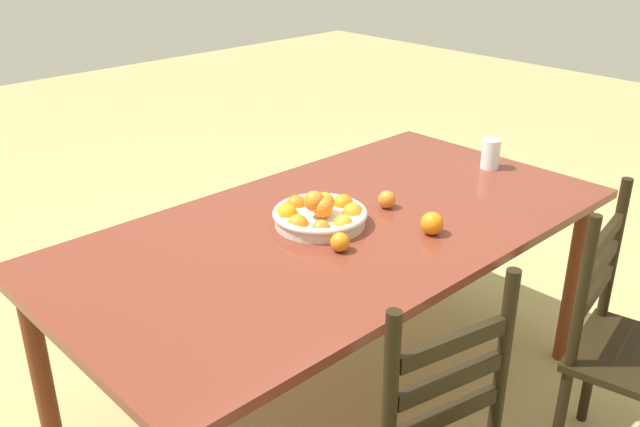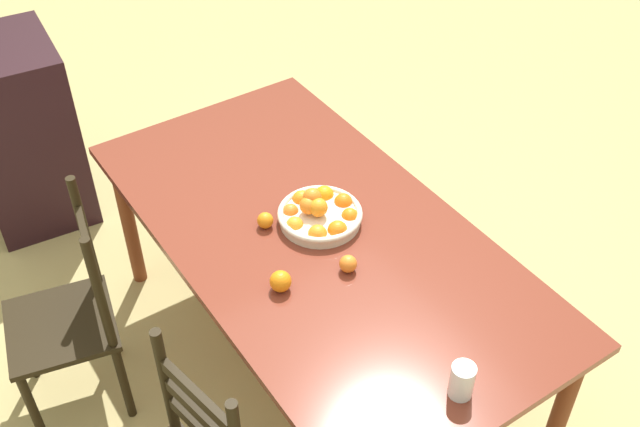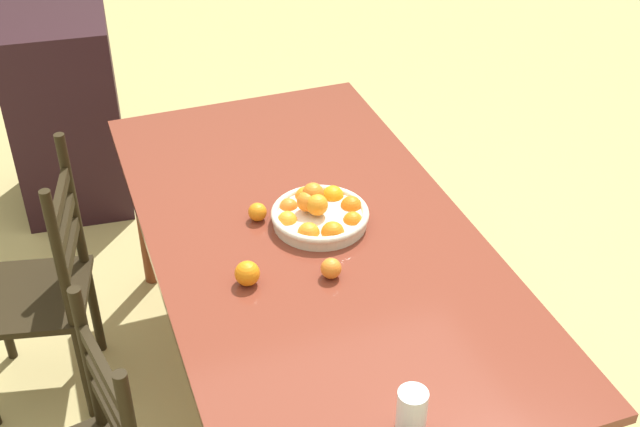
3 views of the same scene
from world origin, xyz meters
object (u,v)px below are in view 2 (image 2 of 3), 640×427
(orange_loose_1, at_px, (348,264))
(drinking_glass, at_px, (462,381))
(fruit_bowl, at_px, (320,214))
(orange_loose_0, at_px, (265,220))
(cabinet, at_px, (21,133))
(orange_loose_2, at_px, (281,281))
(dining_table, at_px, (317,248))
(chair_by_cabinet, at_px, (72,318))

(orange_loose_1, bearing_deg, drinking_glass, 178.05)
(fruit_bowl, height_order, drinking_glass, fruit_bowl)
(orange_loose_0, relative_size, orange_loose_1, 0.97)
(orange_loose_1, bearing_deg, cabinet, 18.05)
(orange_loose_2, bearing_deg, dining_table, -57.35)
(dining_table, distance_m, fruit_bowl, 0.13)
(dining_table, xyz_separation_m, orange_loose_0, (0.14, 0.14, 0.11))
(dining_table, bearing_deg, cabinet, 20.78)
(cabinet, bearing_deg, dining_table, -153.85)
(orange_loose_2, bearing_deg, chair_by_cabinet, 46.67)
(chair_by_cabinet, bearing_deg, orange_loose_1, 66.10)
(dining_table, relative_size, drinking_glass, 16.19)
(chair_by_cabinet, bearing_deg, drinking_glass, 46.27)
(orange_loose_0, distance_m, orange_loose_1, 0.38)
(orange_loose_1, distance_m, drinking_glass, 0.61)
(chair_by_cabinet, bearing_deg, orange_loose_0, 82.38)
(cabinet, xyz_separation_m, orange_loose_0, (-1.56, -0.50, 0.32))
(orange_loose_0, xyz_separation_m, orange_loose_1, (-0.36, -0.12, 0.00))
(orange_loose_1, xyz_separation_m, drinking_glass, (-0.61, 0.02, 0.03))
(chair_by_cabinet, height_order, orange_loose_1, chair_by_cabinet)
(chair_by_cabinet, relative_size, orange_loose_2, 12.94)
(fruit_bowl, bearing_deg, orange_loose_2, 125.32)
(orange_loose_0, bearing_deg, fruit_bowl, -115.70)
(dining_table, xyz_separation_m, cabinet, (1.70, 0.64, -0.21))
(orange_loose_2, bearing_deg, orange_loose_1, -102.57)
(dining_table, distance_m, chair_by_cabinet, 0.98)
(drinking_glass, bearing_deg, orange_loose_0, 6.06)
(orange_loose_0, height_order, orange_loose_2, orange_loose_2)
(dining_table, height_order, fruit_bowl, fruit_bowl)
(drinking_glass, bearing_deg, dining_table, -2.72)
(cabinet, relative_size, fruit_bowl, 2.98)
(dining_table, height_order, orange_loose_2, orange_loose_2)
(cabinet, xyz_separation_m, drinking_glass, (-2.52, -0.60, 0.35))
(chair_by_cabinet, distance_m, cabinet, 1.32)
(fruit_bowl, height_order, orange_loose_2, fruit_bowl)
(cabinet, bearing_deg, orange_loose_2, -163.03)
(dining_table, xyz_separation_m, drinking_glass, (-0.83, 0.04, 0.14))
(cabinet, height_order, orange_loose_0, cabinet)
(cabinet, height_order, orange_loose_1, cabinet)
(cabinet, relative_size, orange_loose_2, 12.60)
(cabinet, bearing_deg, orange_loose_0, -156.79)
(orange_loose_1, bearing_deg, orange_loose_2, 77.43)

